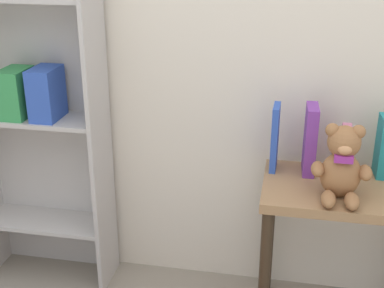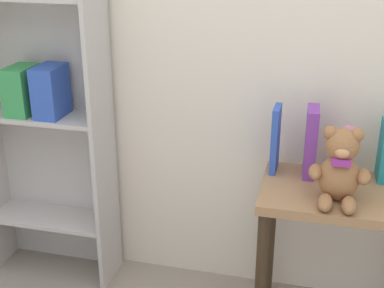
{
  "view_description": "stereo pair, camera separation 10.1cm",
  "coord_description": "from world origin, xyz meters",
  "px_view_note": "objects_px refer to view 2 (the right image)",
  "views": [
    {
      "loc": [
        0.12,
        -0.65,
        1.49
      ],
      "look_at": [
        -0.24,
        1.2,
        0.72
      ],
      "focal_mm": 50.0,
      "sensor_mm": 36.0,
      "label": 1
    },
    {
      "loc": [
        0.22,
        -0.63,
        1.49
      ],
      "look_at": [
        -0.24,
        1.2,
        0.72
      ],
      "focal_mm": 50.0,
      "sensor_mm": 36.0,
      "label": 2
    }
  ],
  "objects_px": {
    "book_standing_blue": "(275,139)",
    "book_standing_purple": "(311,142)",
    "bookshelf_side": "(42,91)",
    "display_table": "(341,218)",
    "teddy_bear": "(340,169)",
    "book_standing_pink": "(346,154)",
    "book_standing_teal": "(384,150)"
  },
  "relations": [
    {
      "from": "bookshelf_side",
      "to": "teddy_bear",
      "type": "xyz_separation_m",
      "value": [
        1.21,
        -0.22,
        -0.12
      ]
    },
    {
      "from": "book_standing_purple",
      "to": "book_standing_pink",
      "type": "xyz_separation_m",
      "value": [
        0.13,
        0.01,
        -0.04
      ]
    },
    {
      "from": "display_table",
      "to": "book_standing_teal",
      "type": "distance_m",
      "value": 0.29
    },
    {
      "from": "book_standing_purple",
      "to": "book_standing_teal",
      "type": "height_order",
      "value": "book_standing_purple"
    },
    {
      "from": "teddy_bear",
      "to": "book_standing_blue",
      "type": "xyz_separation_m",
      "value": [
        -0.23,
        0.2,
        0.01
      ]
    },
    {
      "from": "teddy_bear",
      "to": "book_standing_pink",
      "type": "xyz_separation_m",
      "value": [
        0.03,
        0.2,
        -0.03
      ]
    },
    {
      "from": "teddy_bear",
      "to": "book_standing_blue",
      "type": "distance_m",
      "value": 0.31
    },
    {
      "from": "teddy_bear",
      "to": "book_standing_purple",
      "type": "xyz_separation_m",
      "value": [
        -0.1,
        0.19,
        0.01
      ]
    },
    {
      "from": "bookshelf_side",
      "to": "book_standing_pink",
      "type": "height_order",
      "value": "bookshelf_side"
    },
    {
      "from": "book_standing_pink",
      "to": "book_standing_purple",
      "type": "bearing_deg",
      "value": -175.41
    },
    {
      "from": "display_table",
      "to": "book_standing_purple",
      "type": "bearing_deg",
      "value": 141.06
    },
    {
      "from": "book_standing_teal",
      "to": "book_standing_blue",
      "type": "bearing_deg",
      "value": 179.79
    },
    {
      "from": "bookshelf_side",
      "to": "display_table",
      "type": "distance_m",
      "value": 1.29
    },
    {
      "from": "teddy_bear",
      "to": "book_standing_teal",
      "type": "relative_size",
      "value": 1.14
    },
    {
      "from": "book_standing_purple",
      "to": "book_standing_blue",
      "type": "bearing_deg",
      "value": 175.33
    },
    {
      "from": "book_standing_blue",
      "to": "book_standing_teal",
      "type": "bearing_deg",
      "value": 3.99
    },
    {
      "from": "book_standing_purple",
      "to": "book_standing_pink",
      "type": "relative_size",
      "value": 1.4
    },
    {
      "from": "book_standing_pink",
      "to": "book_standing_teal",
      "type": "height_order",
      "value": "book_standing_teal"
    },
    {
      "from": "bookshelf_side",
      "to": "book_standing_purple",
      "type": "distance_m",
      "value": 1.11
    },
    {
      "from": "bookshelf_side",
      "to": "book_standing_blue",
      "type": "distance_m",
      "value": 0.98
    },
    {
      "from": "bookshelf_side",
      "to": "book_standing_blue",
      "type": "relative_size",
      "value": 5.88
    },
    {
      "from": "book_standing_purple",
      "to": "bookshelf_side",
      "type": "bearing_deg",
      "value": 176.04
    },
    {
      "from": "bookshelf_side",
      "to": "display_table",
      "type": "bearing_deg",
      "value": -6.43
    },
    {
      "from": "display_table",
      "to": "book_standing_blue",
      "type": "bearing_deg",
      "value": 156.96
    },
    {
      "from": "teddy_bear",
      "to": "book_standing_purple",
      "type": "distance_m",
      "value": 0.22
    },
    {
      "from": "book_standing_teal",
      "to": "book_standing_purple",
      "type": "bearing_deg",
      "value": -177.77
    },
    {
      "from": "book_standing_blue",
      "to": "bookshelf_side",
      "type": "bearing_deg",
      "value": 179.9
    },
    {
      "from": "book_standing_blue",
      "to": "book_standing_teal",
      "type": "height_order",
      "value": "book_standing_blue"
    },
    {
      "from": "display_table",
      "to": "book_standing_teal",
      "type": "bearing_deg",
      "value": 44.41
    },
    {
      "from": "book_standing_blue",
      "to": "book_standing_purple",
      "type": "relative_size",
      "value": 0.97
    },
    {
      "from": "teddy_bear",
      "to": "book_standing_pink",
      "type": "distance_m",
      "value": 0.2
    },
    {
      "from": "book_standing_purple",
      "to": "book_standing_teal",
      "type": "distance_m",
      "value": 0.26
    }
  ]
}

